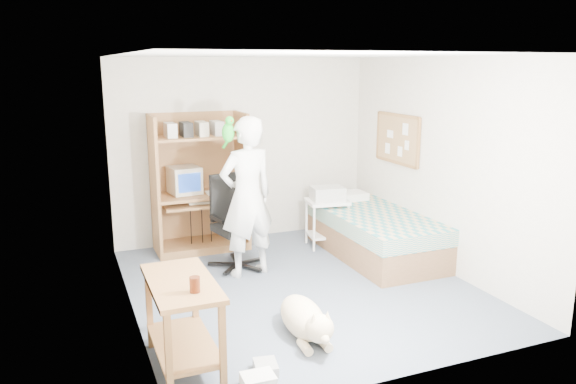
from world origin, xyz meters
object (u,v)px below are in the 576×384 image
(side_desk, at_px, (183,311))
(person, at_px, (247,197))
(printer_cart, at_px, (327,216))
(computer_hutch, at_px, (199,188))
(bed, at_px, (374,233))
(dog, at_px, (305,319))
(office_chair, at_px, (235,235))

(side_desk, xyz_separation_m, person, (1.13, 1.79, 0.43))
(side_desk, xyz_separation_m, printer_cart, (2.45, 2.38, -0.07))
(computer_hutch, height_order, bed, computer_hutch)
(dog, distance_m, printer_cart, 2.65)
(person, height_order, dog, person)
(computer_hutch, height_order, side_desk, computer_hutch)
(bed, relative_size, side_desk, 2.02)
(computer_hutch, distance_m, bed, 2.35)
(bed, xyz_separation_m, dog, (-1.73, -1.71, -0.11))
(dog, relative_size, printer_cart, 1.69)
(bed, relative_size, person, 1.09)
(bed, bearing_deg, person, -179.20)
(side_desk, height_order, person, person)
(side_desk, height_order, printer_cart, side_desk)
(computer_hutch, distance_m, person, 1.19)
(side_desk, relative_size, dog, 0.92)
(bed, height_order, office_chair, office_chair)
(bed, relative_size, dog, 1.86)
(person, bearing_deg, dog, 77.34)
(bed, distance_m, office_chair, 1.80)
(bed, distance_m, printer_cart, 0.71)
(printer_cart, bearing_deg, office_chair, -160.44)
(office_chair, bearing_deg, side_desk, -129.06)
(person, bearing_deg, printer_cart, -167.95)
(computer_hutch, xyz_separation_m, person, (0.28, -1.15, 0.11))
(office_chair, bearing_deg, person, -90.59)
(computer_hutch, distance_m, side_desk, 3.08)
(computer_hutch, height_order, person, person)
(side_desk, bearing_deg, computer_hutch, 73.86)
(computer_hutch, relative_size, dog, 1.66)
(computer_hutch, bearing_deg, printer_cart, -19.23)
(person, relative_size, dog, 1.71)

